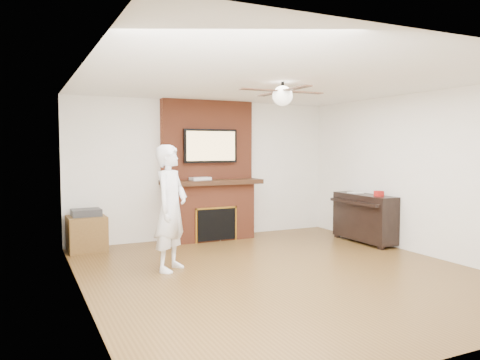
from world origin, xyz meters
name	(u,v)px	position (x,y,z in m)	size (l,w,h in m)	color
room_shell	(282,178)	(0.00, 0.00, 1.25)	(5.36, 5.86, 2.86)	brown
fireplace	(210,184)	(0.00, 2.55, 1.00)	(1.78, 0.64, 2.50)	brown
tv	(211,146)	(0.00, 2.50, 1.68)	(1.00, 0.08, 0.60)	black
ceiling_fan	(283,95)	(0.00, 0.00, 2.33)	(1.21, 1.21, 0.31)	black
person	(171,208)	(-1.28, 0.74, 0.84)	(0.62, 0.41, 1.69)	white
side_table	(87,232)	(-2.15, 2.48, 0.31)	(0.60, 0.60, 0.67)	brown
piano	(364,217)	(2.29, 1.07, 0.45)	(0.48, 1.29, 0.93)	black
cable_box	(200,179)	(-0.22, 2.45, 1.11)	(0.35, 0.20, 0.05)	silver
candle_green	(211,237)	(-0.04, 2.39, 0.05)	(0.07, 0.07, 0.10)	#327F38
candle_cream	(220,238)	(0.08, 2.29, 0.05)	(0.08, 0.08, 0.10)	#C0BA99
candle_blue	(224,238)	(0.19, 2.36, 0.03)	(0.05, 0.05, 0.07)	#3843A9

